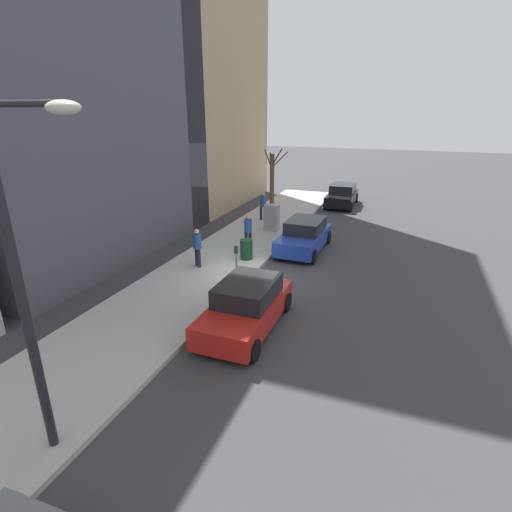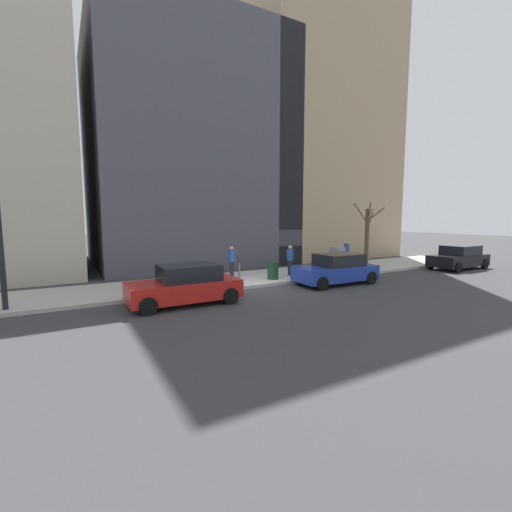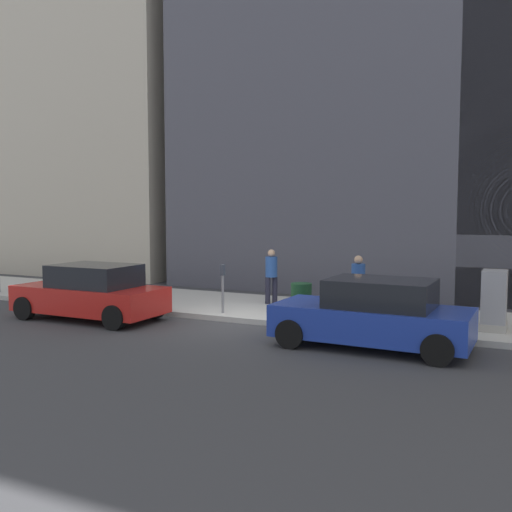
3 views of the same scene
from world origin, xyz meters
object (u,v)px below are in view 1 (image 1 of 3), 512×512
object	(u,v)px
parked_car_black	(342,195)
parked_car_red	(246,306)
parking_meter	(236,258)
pedestrian_midblock	(248,229)
utility_box	(272,218)
pedestrian_far_corner	(197,246)
streetlamp	(26,267)
trash_bin	(246,249)
bare_tree	(272,181)
pedestrian_near_meter	(263,205)
parked_car_blue	(304,236)
office_block_center	(9,74)

from	to	relation	value
parked_car_black	parked_car_red	xyz separation A→B (m)	(-0.02, 18.16, 0.00)
parking_meter	pedestrian_midblock	bearing A→B (deg)	-75.37
utility_box	pedestrian_far_corner	xyz separation A→B (m)	(1.18, 6.35, 0.24)
streetlamp	trash_bin	xyz separation A→B (m)	(0.62, -11.20, -3.42)
parked_car_red	pedestrian_far_corner	world-z (taller)	pedestrian_far_corner
bare_tree	pedestrian_near_meter	bearing A→B (deg)	92.29
bare_tree	parked_car_blue	bearing A→B (deg)	121.24
pedestrian_far_corner	bare_tree	bearing A→B (deg)	-49.46
parked_car_blue	office_block_center	size ratio (longest dim) A/B	0.26
trash_bin	pedestrian_far_corner	distance (m)	2.30
parking_meter	parked_car_blue	bearing A→B (deg)	-108.76
parking_meter	streetlamp	world-z (taller)	streetlamp
pedestrian_far_corner	pedestrian_near_meter	bearing A→B (deg)	-49.86
utility_box	pedestrian_far_corner	world-z (taller)	pedestrian_far_corner
utility_box	streetlamp	size ratio (longest dim) A/B	0.22
parked_car_red	trash_bin	size ratio (longest dim) A/B	4.67
utility_box	pedestrian_midblock	distance (m)	3.35
parked_car_blue	utility_box	xyz separation A→B (m)	(2.42, -2.28, 0.11)
pedestrian_near_meter	office_block_center	bearing A→B (deg)	-154.93
office_block_center	parked_car_blue	bearing A→B (deg)	-164.78
streetlamp	bare_tree	xyz separation A→B (m)	(2.31, -19.79, -1.80)
utility_box	pedestrian_midblock	size ratio (longest dim) A/B	0.86
parked_car_blue	bare_tree	world-z (taller)	bare_tree
pedestrian_far_corner	pedestrian_midblock	bearing A→B (deg)	-70.10
parked_car_black	utility_box	distance (m)	8.46
parked_car_blue	pedestrian_near_meter	xyz separation A→B (m)	(3.64, -4.20, 0.35)
parked_car_blue	pedestrian_far_corner	bearing A→B (deg)	49.65
trash_bin	streetlamp	bearing A→B (deg)	93.15
office_block_center	bare_tree	bearing A→B (deg)	-134.06
parked_car_red	pedestrian_near_meter	bearing A→B (deg)	-72.64
parked_car_red	trash_bin	world-z (taller)	parked_car_red
streetlamp	office_block_center	xyz separation A→B (m)	(11.67, -10.12, 3.98)
utility_box	parked_car_black	bearing A→B (deg)	-107.47
parked_car_black	parked_car_red	world-z (taller)	same
parking_meter	utility_box	distance (m)	6.96
parked_car_black	parked_car_red	size ratio (longest dim) A/B	1.01
streetlamp	bare_tree	world-z (taller)	streetlamp
parked_car_blue	streetlamp	xyz separation A→B (m)	(1.41, 13.67, 3.28)
bare_tree	pedestrian_far_corner	world-z (taller)	bare_tree
parking_meter	office_block_center	bearing A→B (deg)	-5.33
parked_car_red	streetlamp	xyz separation A→B (m)	(1.54, 5.86, 3.28)
bare_tree	parked_car_black	bearing A→B (deg)	-132.17
parked_car_black	streetlamp	world-z (taller)	streetlamp
parking_meter	streetlamp	bearing A→B (deg)	91.06
utility_box	pedestrian_midblock	xyz separation A→B (m)	(0.08, 3.34, 0.24)
parked_car_blue	parked_car_red	world-z (taller)	same
streetlamp	parked_car_red	bearing A→B (deg)	-104.75
parked_car_blue	pedestrian_far_corner	xyz separation A→B (m)	(3.61, 4.07, 0.35)
parked_car_black	office_block_center	xyz separation A→B (m)	(13.19, 13.90, 7.26)
parked_car_black	trash_bin	world-z (taller)	parked_car_black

